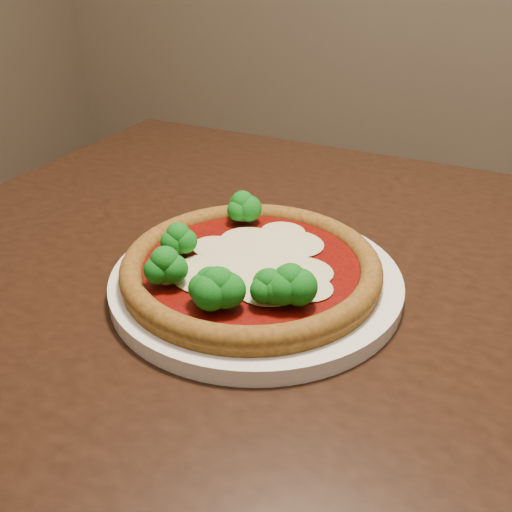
% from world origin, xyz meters
% --- Properties ---
extents(dining_table, '(1.13, 0.89, 0.75)m').
position_xyz_m(dining_table, '(-0.18, 0.16, 0.65)').
color(dining_table, black).
rests_on(dining_table, floor).
extents(plate, '(0.31, 0.31, 0.02)m').
position_xyz_m(plate, '(-0.25, 0.10, 0.76)').
color(plate, white).
rests_on(plate, dining_table).
extents(pizza, '(0.27, 0.27, 0.06)m').
position_xyz_m(pizza, '(-0.25, 0.09, 0.78)').
color(pizza, brown).
rests_on(pizza, plate).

